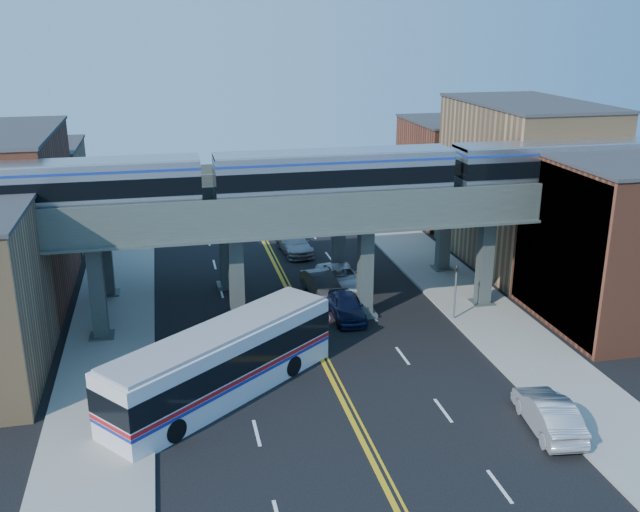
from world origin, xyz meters
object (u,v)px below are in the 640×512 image
object	(u,v)px
traffic_signal	(456,286)
car_lane_a	(346,306)
transit_train	(334,175)
stop_sign	(325,326)
car_parked_curb	(548,414)
car_lane_c	(341,278)
car_lane_d	(295,243)
car_lane_b	(322,284)
transit_bus	(222,363)

from	to	relation	value
traffic_signal	car_lane_a	xyz separation A→B (m)	(-6.44, 1.82, -1.51)
transit_train	car_lane_a	distance (m)	8.37
stop_sign	traffic_signal	world-z (taller)	traffic_signal
stop_sign	car_lane_a	bearing A→B (deg)	62.95
car_lane_a	car_parked_curb	bearing A→B (deg)	-66.64
car_lane_a	car_lane_c	bearing A→B (deg)	81.27
car_parked_curb	stop_sign	bearing A→B (deg)	-42.45
traffic_signal	car_lane_d	xyz separation A→B (m)	(-7.15, 15.61, -1.53)
car_lane_c	car_lane_d	size ratio (longest dim) A/B	1.02
transit_train	traffic_signal	distance (m)	10.14
traffic_signal	car_lane_c	size ratio (longest dim) A/B	0.76
stop_sign	car_lane_d	bearing A→B (deg)	84.64
car_lane_d	car_lane_b	bearing A→B (deg)	-93.23
transit_bus	stop_sign	bearing A→B (deg)	-10.49
stop_sign	car_lane_c	distance (m)	10.68
transit_train	car_lane_b	size ratio (longest dim) A/B	9.17
traffic_signal	car_lane_c	xyz separation A→B (m)	(-5.48, 7.06, -1.55)
transit_bus	car_lane_b	world-z (taller)	transit_bus
stop_sign	transit_bus	size ratio (longest dim) A/B	0.22
transit_bus	car_parked_curb	size ratio (longest dim) A/B	2.45
transit_bus	car_lane_d	bearing A→B (deg)	31.87
stop_sign	car_lane_b	xyz separation A→B (m)	(1.84, 8.97, -0.98)
transit_train	car_lane_b	bearing A→B (deg)	87.58
car_lane_b	car_lane_d	xyz separation A→B (m)	(-0.09, 9.64, -0.01)
stop_sign	car_lane_a	size ratio (longest dim) A/B	0.56
stop_sign	traffic_signal	size ratio (longest dim) A/B	0.64
stop_sign	car_lane_d	world-z (taller)	stop_sign
stop_sign	car_parked_curb	size ratio (longest dim) A/B	0.53
car_lane_a	stop_sign	bearing A→B (deg)	-115.41
car_lane_d	car_parked_curb	distance (m)	28.92
car_lane_a	car_lane_d	distance (m)	13.81
car_lane_c	car_parked_curb	size ratio (longest dim) A/B	1.09
transit_train	transit_bus	distance (m)	13.38
transit_bus	car_lane_b	bearing A→B (deg)	18.69
transit_bus	traffic_signal	bearing A→B (deg)	-16.08
transit_train	car_lane_c	world-z (taller)	transit_train
car_lane_d	car_parked_curb	xyz separation A→B (m)	(6.45, -28.19, 0.05)
car_lane_a	car_lane_c	world-z (taller)	car_lane_a
car_lane_c	car_lane_a	bearing A→B (deg)	-103.19
car_lane_a	car_parked_curb	world-z (taller)	car_parked_curb
transit_train	stop_sign	bearing A→B (deg)	-108.50
traffic_signal	car_lane_a	distance (m)	6.86
stop_sign	traffic_signal	bearing A→B (deg)	18.63
stop_sign	car_lane_d	distance (m)	18.72
car_lane_b	car_parked_curb	xyz separation A→B (m)	(6.36, -18.56, 0.03)
stop_sign	car_lane_a	xyz separation A→B (m)	(2.46, 4.82, -0.97)
transit_train	car_lane_b	world-z (taller)	transit_train
car_lane_b	transit_bus	bearing A→B (deg)	-129.85
transit_train	traffic_signal	size ratio (longest dim) A/B	10.64
car_lane_c	car_lane_b	bearing A→B (deg)	-148.25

